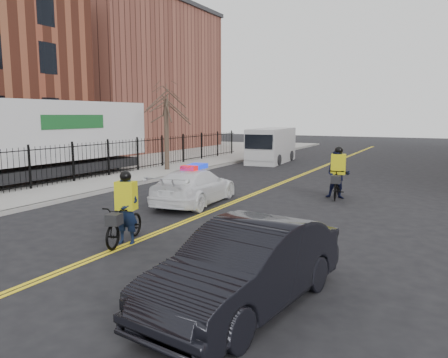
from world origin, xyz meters
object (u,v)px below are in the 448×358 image
police_cruiser (195,186)px  dark_sedan (247,266)px  cyclist_far (338,178)px  cyclist_near (127,218)px  semi_trailer (40,136)px  cargo_van (271,146)px

police_cruiser → dark_sedan: 9.24m
cyclist_far → dark_sedan: bearing=-92.4°
police_cruiser → dark_sedan: (5.54, -7.40, 0.08)m
police_cruiser → cyclist_near: size_ratio=2.30×
police_cruiser → semi_trailer: semi_trailer is taller
cargo_van → cyclist_far: bearing=-61.7°
semi_trailer → cyclist_near: bearing=-29.6°
semi_trailer → cargo_van: bearing=64.6°
cargo_van → cyclist_far: cargo_van is taller
semi_trailer → police_cruiser: bearing=-5.9°
police_cruiser → dark_sedan: size_ratio=1.04×
cyclist_near → cyclist_far: size_ratio=0.97×
cyclist_near → cyclist_far: cyclist_far is taller
semi_trailer → cyclist_near: 12.80m
police_cruiser → semi_trailer: (-9.80, 1.22, 1.65)m
police_cruiser → cargo_van: cargo_van is taller
dark_sedan → cyclist_far: bearing=102.7°
cargo_van → semi_trailer: semi_trailer is taller
dark_sedan → semi_trailer: bearing=158.6°
dark_sedan → cyclist_near: cyclist_near is taller
dark_sedan → cargo_van: cargo_van is taller
police_cruiser → cargo_van: (-2.81, 15.16, 0.50)m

